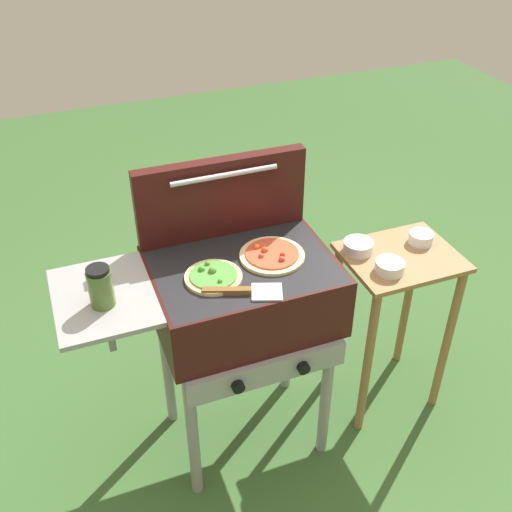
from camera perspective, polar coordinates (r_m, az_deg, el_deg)
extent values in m
plane|color=#38602D|center=(2.73, -1.02, -16.21)|extent=(8.00, 8.00, 0.00)
cube|color=#38110F|center=(2.17, -1.23, -3.29)|extent=(0.64, 0.48, 0.24)
cube|color=black|center=(2.10, -1.27, -0.82)|extent=(0.61, 0.46, 0.01)
cube|color=gray|center=(2.03, -14.16, -3.78)|extent=(0.32, 0.41, 0.02)
cube|color=gray|center=(2.10, -13.73, -6.14)|extent=(0.02, 0.02, 0.24)
cube|color=gray|center=(2.11, 1.21, -10.91)|extent=(0.58, 0.02, 0.10)
cylinder|color=black|center=(2.07, -1.70, -12.22)|extent=(0.04, 0.02, 0.04)
cylinder|color=black|center=(2.13, 4.50, -10.48)|extent=(0.04, 0.02, 0.04)
cylinder|color=gray|center=(2.31, -5.98, -16.37)|extent=(0.04, 0.04, 0.66)
cylinder|color=gray|center=(2.44, 6.61, -12.76)|extent=(0.04, 0.04, 0.66)
cylinder|color=gray|center=(2.56, -8.38, -10.02)|extent=(0.04, 0.04, 0.66)
cylinder|color=gray|center=(2.67, 2.97, -7.15)|extent=(0.04, 0.04, 0.66)
cube|color=#38110F|center=(2.19, -3.26, 5.56)|extent=(0.63, 0.06, 0.30)
cylinder|color=#B7B7BC|center=(2.10, -2.97, 7.60)|extent=(0.38, 0.02, 0.02)
cylinder|color=beige|center=(2.12, 1.57, -0.03)|extent=(0.23, 0.23, 0.01)
cylinder|color=#D14C2D|center=(2.12, 1.57, 0.17)|extent=(0.19, 0.19, 0.01)
sphere|color=#B73D23|center=(2.11, 2.52, 0.16)|extent=(0.02, 0.02, 0.02)
sphere|color=#E85723|center=(2.14, 0.05, 0.89)|extent=(0.02, 0.02, 0.02)
sphere|color=#C94832|center=(2.10, 0.49, 0.02)|extent=(0.02, 0.02, 0.02)
sphere|color=#AD4631|center=(2.08, 2.45, -0.31)|extent=(0.02, 0.02, 0.02)
sphere|color=#C35028|center=(2.13, 0.82, 0.58)|extent=(0.02, 0.02, 0.02)
cylinder|color=#E0C17F|center=(2.03, -4.03, -2.01)|extent=(0.19, 0.19, 0.01)
cylinder|color=#4C8C38|center=(2.02, -4.04, -1.80)|extent=(0.16, 0.16, 0.01)
sphere|color=#4F8434|center=(2.03, -4.12, -1.37)|extent=(0.03, 0.03, 0.03)
sphere|color=#4E8C2F|center=(2.07, -4.58, -0.69)|extent=(0.02, 0.02, 0.02)
sphere|color=#56A03C|center=(1.99, -3.38, -2.33)|extent=(0.02, 0.02, 0.02)
sphere|color=#44922E|center=(2.04, -5.15, -1.22)|extent=(0.02, 0.02, 0.02)
cylinder|color=#4C6B2D|center=(1.95, -14.40, -2.97)|extent=(0.08, 0.08, 0.13)
cylinder|color=black|center=(1.91, -14.71, -1.31)|extent=(0.07, 0.07, 0.01)
cube|color=#B7BABF|center=(1.97, 1.03, -3.41)|extent=(0.12, 0.12, 0.01)
cube|color=brown|center=(1.96, -2.77, -3.30)|extent=(0.16, 0.08, 0.02)
cube|color=olive|center=(2.44, 13.51, -0.10)|extent=(0.44, 0.36, 0.02)
cylinder|color=olive|center=(2.50, 10.43, -10.09)|extent=(0.04, 0.04, 0.75)
cylinder|color=olive|center=(2.68, 17.53, -7.71)|extent=(0.04, 0.04, 0.75)
cylinder|color=olive|center=(2.69, 7.27, -5.91)|extent=(0.04, 0.04, 0.75)
cylinder|color=olive|center=(2.85, 14.08, -3.97)|extent=(0.04, 0.04, 0.75)
cylinder|color=silver|center=(2.51, 15.25, 1.65)|extent=(0.10, 0.10, 0.04)
cylinder|color=beige|center=(2.52, 15.23, 1.53)|extent=(0.08, 0.08, 0.02)
cylinder|color=silver|center=(2.32, 12.47, -1.00)|extent=(0.11, 0.11, 0.04)
cylinder|color=beige|center=(2.32, 12.45, -1.13)|extent=(0.09, 0.09, 0.02)
cylinder|color=silver|center=(2.41, 9.60, 0.88)|extent=(0.12, 0.12, 0.04)
cylinder|color=#996B47|center=(2.41, 9.59, 0.75)|extent=(0.10, 0.10, 0.02)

